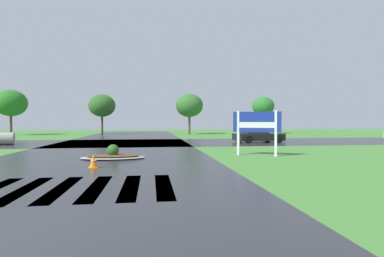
# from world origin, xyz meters

# --- Properties ---
(asphalt_roadway) EXTENTS (10.61, 80.00, 0.01)m
(asphalt_roadway) POSITION_xyz_m (0.00, 10.00, 0.00)
(asphalt_roadway) COLOR #2B2B30
(asphalt_roadway) RESTS_ON ground
(asphalt_cross_road) EXTENTS (90.00, 9.54, 0.01)m
(asphalt_cross_road) POSITION_xyz_m (0.00, 21.62, 0.00)
(asphalt_cross_road) COLOR #2B2B30
(asphalt_cross_road) RESTS_ON ground
(crosswalk_stripes) EXTENTS (5.85, 3.39, 0.01)m
(crosswalk_stripes) POSITION_xyz_m (0.00, 4.34, 0.00)
(crosswalk_stripes) COLOR white
(crosswalk_stripes) RESTS_ON ground
(estate_billboard) EXTENTS (2.20, 1.24, 2.33)m
(estate_billboard) POSITION_xyz_m (7.76, 11.07, 1.60)
(estate_billboard) COLOR white
(estate_billboard) RESTS_ON ground
(median_island) EXTENTS (3.03, 1.62, 0.68)m
(median_island) POSITION_xyz_m (0.56, 10.80, 0.14)
(median_island) COLOR #9E9B93
(median_island) RESTS_ON ground
(car_silver_hatch) EXTENTS (4.26, 2.59, 1.23)m
(car_silver_hatch) POSITION_xyz_m (11.29, 20.80, 0.58)
(car_silver_hatch) COLOR black
(car_silver_hatch) RESTS_ON ground
(traffic_cone) EXTENTS (0.36, 0.36, 0.54)m
(traffic_cone) POSITION_xyz_m (0.18, 7.93, 0.25)
(traffic_cone) COLOR orange
(traffic_cone) RESTS_ON ground
(background_treeline) EXTENTS (37.30, 5.76, 5.80)m
(background_treeline) POSITION_xyz_m (-1.09, 38.30, 3.99)
(background_treeline) COLOR #4C3823
(background_treeline) RESTS_ON ground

